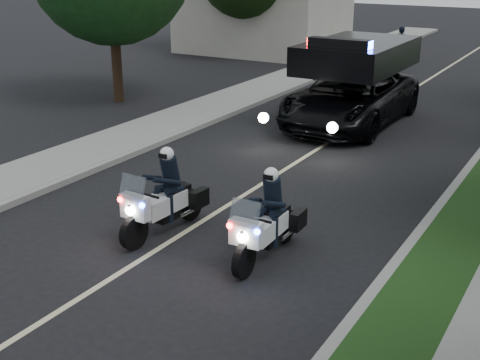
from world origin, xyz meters
name	(u,v)px	position (x,y,z in m)	size (l,w,h in m)	color
ground	(21,335)	(0.00, 0.00, 0.00)	(120.00, 120.00, 0.00)	black
curb_right	(461,179)	(4.10, 10.00, 0.07)	(0.20, 60.00, 0.15)	gray
curb_left	(183,133)	(-4.10, 10.00, 0.07)	(0.20, 60.00, 0.15)	gray
sidewalk_left	(154,128)	(-5.20, 10.00, 0.08)	(2.00, 60.00, 0.16)	gray
lane_marking	(307,156)	(0.00, 10.00, 0.00)	(0.12, 50.00, 0.01)	#BFB78C
police_moto_left	(165,233)	(-0.33, 3.99, 0.00)	(0.72, 2.06, 1.75)	silver
police_moto_right	(266,257)	(1.92, 4.04, 0.00)	(0.70, 2.01, 1.71)	white
police_suv	(349,124)	(-0.24, 13.75, 0.00)	(2.91, 6.28, 3.05)	black
bicycle	(399,67)	(-2.08, 25.03, 0.00)	(0.62, 1.78, 0.93)	black
cyclist	(399,67)	(-2.08, 25.03, 0.00)	(0.61, 0.41, 1.69)	black
tree_left_near	(119,101)	(-8.76, 12.53, 0.00)	(5.71, 5.71, 9.52)	#153F16
tree_left_far	(248,58)	(-9.65, 23.76, 0.00)	(5.27, 5.27, 8.78)	#17320F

